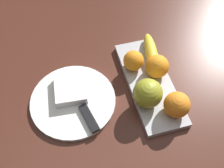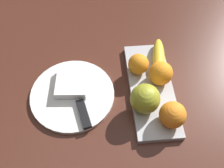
{
  "view_description": "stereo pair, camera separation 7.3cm",
  "coord_description": "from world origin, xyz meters",
  "views": [
    {
      "loc": [
        -0.43,
        0.22,
        0.66
      ],
      "look_at": [
        -0.04,
        0.11,
        0.05
      ],
      "focal_mm": 40.57,
      "sensor_mm": 36.0,
      "label": 1
    },
    {
      "loc": [
        -0.44,
        0.14,
        0.66
      ],
      "look_at": [
        -0.04,
        0.11,
        0.05
      ],
      "focal_mm": 40.57,
      "sensor_mm": 36.0,
      "label": 2
    }
  ],
  "objects": [
    {
      "name": "orange_near_apple",
      "position": [
        -0.02,
        -0.03,
        0.05
      ],
      "size": [
        0.07,
        0.07,
        0.07
      ],
      "primitive_type": "sphere",
      "color": "orange",
      "rests_on": "fruit_tray"
    },
    {
      "name": "ground_plane",
      "position": [
        0.0,
        0.0,
        0.0
      ],
      "size": [
        2.4,
        2.4,
        0.0
      ],
      "primitive_type": "plane",
      "color": "#48241A"
    },
    {
      "name": "orange_center",
      "position": [
        -0.16,
        -0.04,
        0.06
      ],
      "size": [
        0.07,
        0.07,
        0.07
      ],
      "primitive_type": "sphere",
      "color": "orange",
      "rests_on": "fruit_tray"
    },
    {
      "name": "banana",
      "position": [
        0.05,
        -0.04,
        0.04
      ],
      "size": [
        0.16,
        0.06,
        0.04
      ],
      "primitive_type": "ellipsoid",
      "rotation": [
        0.0,
        0.0,
        -0.17
      ],
      "color": "yellow",
      "rests_on": "fruit_tray"
    },
    {
      "name": "folded_napkin",
      "position": [
        -0.01,
        0.23,
        0.03
      ],
      "size": [
        0.11,
        0.1,
        0.03
      ],
      "primitive_type": "cube",
      "rotation": [
        0.0,
        0.0,
        -0.08
      ],
      "color": "white",
      "rests_on": "dinner_plate"
    },
    {
      "name": "dinner_plate",
      "position": [
        -0.04,
        0.23,
        0.01
      ],
      "size": [
        0.25,
        0.25,
        0.01
      ],
      "primitive_type": "cylinder",
      "color": "white",
      "rests_on": "ground_plane"
    },
    {
      "name": "apple",
      "position": [
        -0.1,
        0.03,
        0.06
      ],
      "size": [
        0.08,
        0.08,
        0.08
      ],
      "primitive_type": "sphere",
      "color": "#989B29",
      "rests_on": "fruit_tray"
    },
    {
      "name": "orange_near_banana",
      "position": [
        0.02,
        0.03,
        0.05
      ],
      "size": [
        0.06,
        0.06,
        0.06
      ],
      "primitive_type": "sphere",
      "color": "orange",
      "rests_on": "fruit_tray"
    },
    {
      "name": "knife",
      "position": [
        -0.1,
        0.2,
        0.02
      ],
      "size": [
        0.18,
        0.06,
        0.01
      ],
      "rotation": [
        0.0,
        0.0,
        0.24
      ],
      "color": "silver",
      "rests_on": "dinner_plate"
    },
    {
      "name": "fruit_tray",
      "position": [
        -0.04,
        -0.01,
        0.01
      ],
      "size": [
        0.33,
        0.13,
        0.02
      ],
      "primitive_type": "cube",
      "color": "#B3B3B9",
      "rests_on": "ground_plane"
    }
  ]
}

